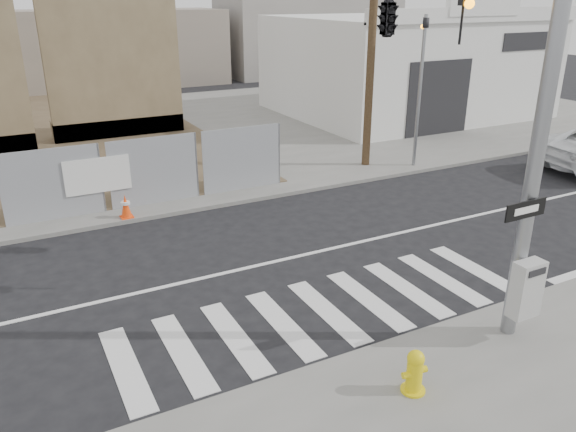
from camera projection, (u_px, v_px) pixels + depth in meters
name	position (u px, v px, depth m)	size (l,w,h in m)	color
ground	(272.00, 262.00, 13.32)	(100.00, 100.00, 0.00)	black
sidewalk_far	(133.00, 137.00, 24.84)	(50.00, 20.00, 0.12)	slate
signal_pole	(431.00, 57.00, 10.95)	(0.96, 5.87, 7.00)	gray
far_signal_pole	(421.00, 71.00, 19.27)	(0.16, 0.20, 5.60)	gray
concrete_wall_right	(113.00, 60.00, 23.47)	(5.50, 1.30, 8.00)	brown
auto_shop	(404.00, 65.00, 29.10)	(12.00, 10.20, 5.95)	silver
utility_pole_right	(373.00, 18.00, 18.74)	(1.60, 0.28, 10.00)	#4F3C24
fire_hydrant	(415.00, 371.00, 8.68)	(0.47, 0.46, 0.74)	yellow
traffic_cone_d	(126.00, 206.00, 15.57)	(0.35, 0.35, 0.66)	#FF440D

